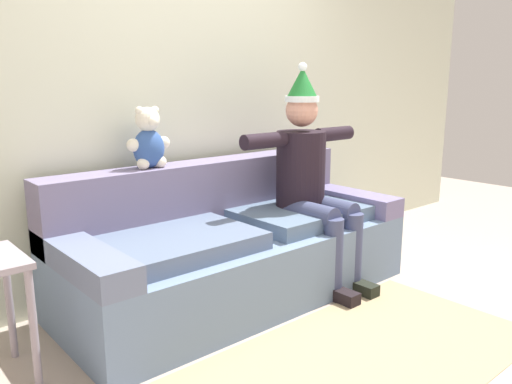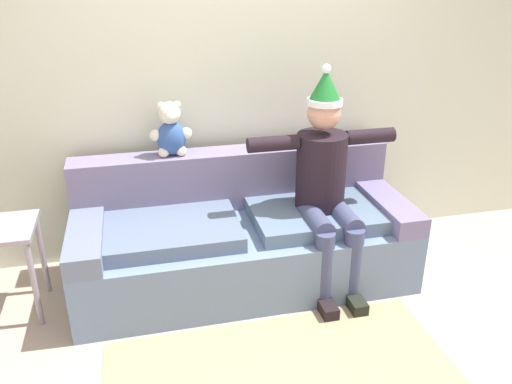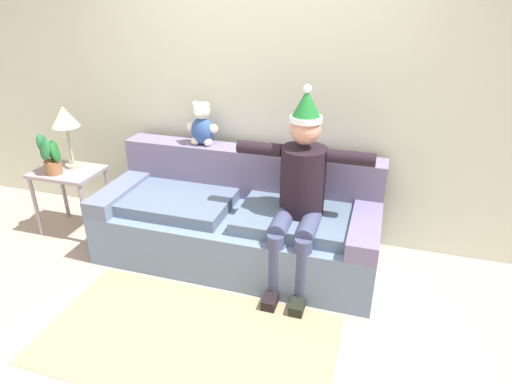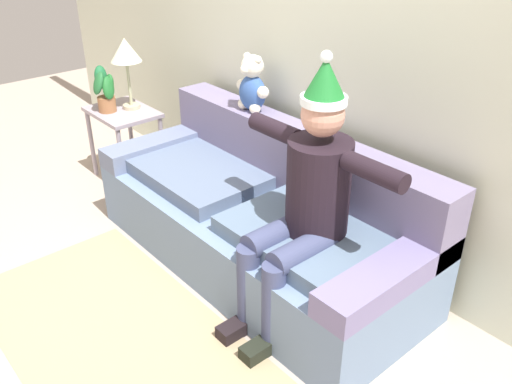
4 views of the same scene
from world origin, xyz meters
The scene contains 6 objects.
ground_plane centered at (0.00, 0.00, 0.00)m, with size 10.00×10.00×0.00m, color #B29F8F.
back_wall centered at (0.00, 1.55, 1.35)m, with size 7.00×0.10×2.70m, color beige.
couch centered at (0.00, 1.01, 0.33)m, with size 2.29×0.94×0.86m.
person_seated centered at (0.54, 0.83, 0.76)m, with size 1.02×0.77×1.51m.
teddy_bear centered at (-0.43, 1.30, 1.03)m, with size 0.29×0.17×0.38m.
area_rug centered at (0.00, -0.07, 0.00)m, with size 1.94×1.04×0.01m, color tan.
Camera 1 is at (-1.97, -1.48, 1.38)m, focal length 35.48 mm.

